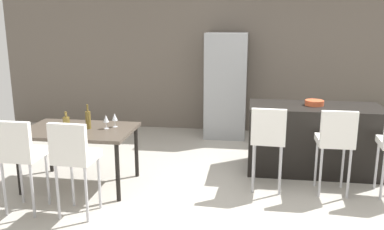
% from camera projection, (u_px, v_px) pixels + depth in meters
% --- Properties ---
extents(ground_plane, '(10.00, 10.00, 0.00)m').
position_uv_depth(ground_plane, '(262.00, 187.00, 5.02)').
color(ground_plane, '#ADA89E').
extents(back_wall, '(10.00, 0.12, 2.90)m').
position_uv_depth(back_wall, '(262.00, 54.00, 7.30)').
color(back_wall, '#665B51').
rests_on(back_wall, ground_plane).
extents(kitchen_island, '(1.77, 0.79, 0.92)m').
position_uv_depth(kitchen_island, '(314.00, 139.00, 5.48)').
color(kitchen_island, black).
rests_on(kitchen_island, ground_plane).
extents(bar_chair_left, '(0.42, 0.42, 1.05)m').
position_uv_depth(bar_chair_left, '(268.00, 136.00, 4.77)').
color(bar_chair_left, white).
rests_on(bar_chair_left, ground_plane).
extents(bar_chair_middle, '(0.40, 0.40, 1.05)m').
position_uv_depth(bar_chair_middle, '(336.00, 138.00, 4.66)').
color(bar_chair_middle, white).
rests_on(bar_chair_middle, ground_plane).
extents(dining_table, '(1.34, 0.88, 0.74)m').
position_uv_depth(dining_table, '(79.00, 134.00, 4.94)').
color(dining_table, '#4C4238').
rests_on(dining_table, ground_plane).
extents(dining_chair_near, '(0.40, 0.40, 1.05)m').
position_uv_depth(dining_chair_near, '(20.00, 151.00, 4.20)').
color(dining_chair_near, white).
rests_on(dining_chair_near, ground_plane).
extents(dining_chair_far, '(0.42, 0.42, 1.05)m').
position_uv_depth(dining_chair_far, '(74.00, 154.00, 4.11)').
color(dining_chair_far, white).
rests_on(dining_chair_far, ground_plane).
extents(wine_bottle_right, '(0.08, 0.08, 0.30)m').
position_uv_depth(wine_bottle_right, '(67.00, 127.00, 4.53)').
color(wine_bottle_right, brown).
rests_on(wine_bottle_right, dining_table).
extents(wine_bottle_far, '(0.07, 0.07, 0.30)m').
position_uv_depth(wine_bottle_far, '(88.00, 120.00, 4.90)').
color(wine_bottle_far, brown).
rests_on(wine_bottle_far, dining_table).
extents(wine_glass_left, '(0.07, 0.07, 0.17)m').
position_uv_depth(wine_glass_left, '(115.00, 117.00, 4.98)').
color(wine_glass_left, silver).
rests_on(wine_glass_left, dining_table).
extents(wine_glass_middle, '(0.07, 0.07, 0.17)m').
position_uv_depth(wine_glass_middle, '(106.00, 119.00, 4.90)').
color(wine_glass_middle, silver).
rests_on(wine_glass_middle, dining_table).
extents(refrigerator, '(0.72, 0.68, 1.84)m').
position_uv_depth(refrigerator, '(226.00, 85.00, 7.08)').
color(refrigerator, '#939699').
rests_on(refrigerator, ground_plane).
extents(fruit_bowl, '(0.25, 0.25, 0.07)m').
position_uv_depth(fruit_bowl, '(314.00, 103.00, 5.41)').
color(fruit_bowl, '#C6512D').
rests_on(fruit_bowl, kitchen_island).
extents(potted_plant, '(0.36, 0.36, 0.56)m').
position_uv_depth(potted_plant, '(377.00, 123.00, 6.84)').
color(potted_plant, beige).
rests_on(potted_plant, ground_plane).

